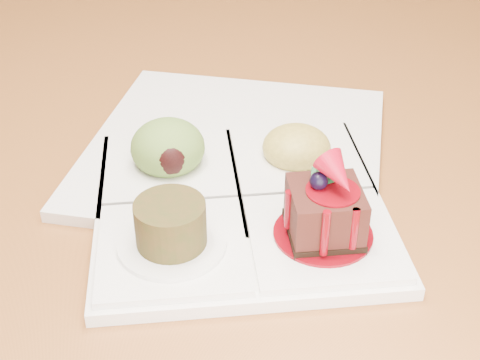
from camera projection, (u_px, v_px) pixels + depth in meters
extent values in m
cube|color=#9A5827|center=(199.00, 53.00, 0.94)|extent=(1.00, 1.80, 0.04)
cylinder|color=#9A5827|center=(304.00, 43.00, 1.91)|extent=(0.06, 0.06, 0.71)
cylinder|color=#301D10|center=(428.00, 202.00, 1.49)|extent=(0.04, 0.04, 0.46)
cylinder|color=#301D10|center=(397.00, 117.00, 1.81)|extent=(0.04, 0.04, 0.46)
cube|color=white|center=(240.00, 206.00, 0.60)|extent=(0.28, 0.28, 0.01)
cube|color=white|center=(323.00, 238.00, 0.55)|extent=(0.13, 0.13, 0.01)
cube|color=white|center=(172.00, 248.00, 0.54)|extent=(0.13, 0.13, 0.01)
cube|color=white|center=(169.00, 165.00, 0.64)|extent=(0.13, 0.13, 0.01)
cube|color=white|center=(296.00, 157.00, 0.65)|extent=(0.13, 0.13, 0.01)
cylinder|color=#69030C|center=(323.00, 234.00, 0.55)|extent=(0.08, 0.08, 0.00)
cube|color=black|center=(323.00, 231.00, 0.55)|extent=(0.07, 0.07, 0.01)
cube|color=#3A1510|center=(325.00, 209.00, 0.54)|extent=(0.06, 0.06, 0.04)
cylinder|color=#69030C|center=(327.00, 189.00, 0.53)|extent=(0.04, 0.04, 0.00)
sphere|color=black|center=(319.00, 181.00, 0.52)|extent=(0.01, 0.01, 0.01)
cone|color=#AD0B21|center=(338.00, 175.00, 0.51)|extent=(0.04, 0.05, 0.04)
cube|color=#124821|center=(326.00, 175.00, 0.53)|extent=(0.01, 0.02, 0.01)
cube|color=#124821|center=(317.00, 175.00, 0.53)|extent=(0.01, 0.02, 0.01)
cylinder|color=#69030C|center=(325.00, 233.00, 0.51)|extent=(0.01, 0.01, 0.04)
cylinder|color=#69030C|center=(354.00, 229.00, 0.52)|extent=(0.01, 0.01, 0.04)
cylinder|color=#69030C|center=(288.00, 210.00, 0.54)|extent=(0.01, 0.01, 0.04)
cylinder|color=white|center=(172.00, 243.00, 0.54)|extent=(0.09, 0.09, 0.00)
cylinder|color=#452E13|center=(171.00, 223.00, 0.53)|extent=(0.06, 0.06, 0.04)
cylinder|color=#44230E|center=(170.00, 211.00, 0.52)|extent=(0.05, 0.05, 0.00)
ellipsoid|color=olive|center=(168.00, 147.00, 0.63)|extent=(0.07, 0.07, 0.05)
ellipsoid|color=black|center=(171.00, 160.00, 0.61)|extent=(0.04, 0.03, 0.03)
ellipsoid|color=gold|center=(297.00, 147.00, 0.65)|extent=(0.07, 0.07, 0.04)
cube|color=#DF4E10|center=(310.00, 138.00, 0.65)|extent=(0.02, 0.02, 0.02)
cube|color=#407F1B|center=(298.00, 133.00, 0.66)|extent=(0.02, 0.02, 0.01)
cube|color=#DF4E10|center=(288.00, 138.00, 0.65)|extent=(0.02, 0.02, 0.02)
cube|color=#407F1B|center=(284.00, 145.00, 0.65)|extent=(0.02, 0.02, 0.01)
cube|color=#DF4E10|center=(289.00, 150.00, 0.64)|extent=(0.02, 0.02, 0.02)
cube|color=#407F1B|center=(301.00, 151.00, 0.64)|extent=(0.01, 0.02, 0.01)
cube|color=#DF4E10|center=(315.00, 148.00, 0.64)|extent=(0.02, 0.02, 0.01)
cube|color=white|center=(235.00, 148.00, 0.69)|extent=(0.39, 0.39, 0.01)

